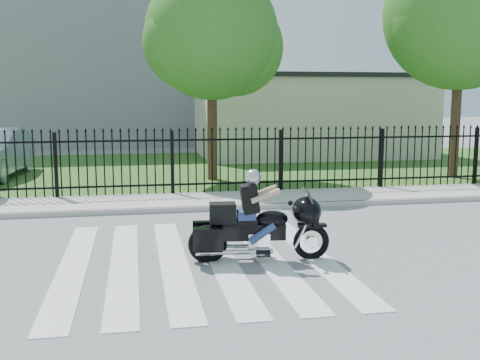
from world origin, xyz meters
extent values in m
plane|color=slate|center=(0.00, 0.00, 0.00)|extent=(120.00, 120.00, 0.00)
cube|color=#ADAAA3|center=(0.00, 5.00, 0.06)|extent=(40.00, 2.00, 0.12)
cube|color=#ADAAA3|center=(0.00, 4.00, 0.06)|extent=(40.00, 0.12, 0.12)
cube|color=#2E551D|center=(0.00, 12.00, 0.01)|extent=(40.00, 12.00, 0.02)
cube|color=black|center=(0.00, 6.00, 0.35)|extent=(26.00, 0.04, 0.05)
cube|color=black|center=(0.00, 6.00, 1.55)|extent=(26.00, 0.04, 0.05)
cylinder|color=#382316|center=(1.50, 9.00, 2.08)|extent=(0.32, 0.32, 4.16)
sphere|color=#277020|center=(1.50, 9.00, 4.68)|extent=(4.20, 4.20, 4.20)
cylinder|color=#382316|center=(9.50, 8.00, 2.40)|extent=(0.32, 0.32, 4.80)
sphere|color=#277020|center=(9.50, 8.00, 5.40)|extent=(5.00, 5.00, 5.00)
cube|color=beige|center=(7.00, 16.00, 1.75)|extent=(10.00, 6.00, 3.50)
cube|color=black|center=(7.00, 16.00, 3.60)|extent=(10.20, 6.20, 0.20)
cube|color=gray|center=(-3.00, 26.00, 6.00)|extent=(15.00, 10.00, 12.00)
torus|color=black|center=(1.88, -0.28, 0.29)|extent=(0.62, 0.18, 0.61)
torus|color=black|center=(0.16, -0.11, 0.29)|extent=(0.66, 0.20, 0.65)
cube|color=black|center=(0.86, -0.18, 0.49)|extent=(1.17, 0.33, 0.27)
ellipsoid|color=black|center=(1.22, -0.22, 0.69)|extent=(0.58, 0.41, 0.29)
cube|color=black|center=(0.69, -0.16, 0.66)|extent=(0.60, 0.34, 0.09)
cube|color=silver|center=(1.00, -0.19, 0.34)|extent=(0.38, 0.30, 0.27)
ellipsoid|color=black|center=(1.79, -0.27, 0.82)|extent=(0.54, 0.68, 0.48)
cube|color=black|center=(0.41, -0.13, 0.82)|extent=(0.46, 0.38, 0.32)
cube|color=navy|center=(0.79, -0.17, 0.76)|extent=(0.33, 0.30, 0.16)
sphere|color=#B6B9BE|center=(0.90, -0.18, 1.40)|extent=(0.26, 0.26, 0.26)
camera|label=1|loc=(-0.98, -9.03, 2.70)|focal=42.00mm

